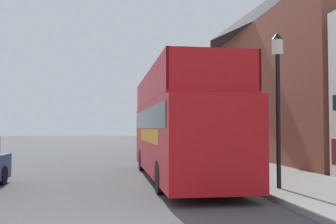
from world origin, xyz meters
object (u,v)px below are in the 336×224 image
Objects in this scene: tour_bus at (179,131)px; parked_car_ahead_of_bus at (167,150)px; lamp_post_nearest at (278,80)px; lamp_post_second at (207,103)px.

tour_bus is 2.35× the size of parked_car_ahead_of_bus.
tour_bus is 4.50m from lamp_post_nearest.
tour_bus is 2.46× the size of lamp_post_second.
parked_car_ahead_of_bus is at bearing 99.41° from lamp_post_nearest.
lamp_post_second is (-0.12, 8.55, -0.16)m from lamp_post_nearest.
lamp_post_nearest is at bearing -78.58° from parked_car_ahead_of_bus.
lamp_post_second is at bearing -53.84° from parked_car_ahead_of_bus.
lamp_post_nearest is at bearing -89.19° from lamp_post_second.
tour_bus is 2.32× the size of lamp_post_nearest.
parked_car_ahead_of_bus is 3.93m from lamp_post_second.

